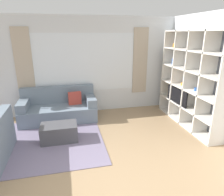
# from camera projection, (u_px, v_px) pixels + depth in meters

# --- Properties ---
(ground_plane) EXTENTS (16.00, 16.00, 0.00)m
(ground_plane) POSITION_uv_depth(u_px,v_px,m) (112.00, 190.00, 2.99)
(ground_plane) COLOR #9E7F5B
(wall_back) EXTENTS (6.44, 0.11, 2.70)m
(wall_back) POSITION_uv_depth(u_px,v_px,m) (86.00, 66.00, 5.64)
(wall_back) COLOR silver
(wall_back) RESTS_ON ground_plane
(wall_right) EXTENTS (0.07, 4.48, 2.70)m
(wall_right) POSITION_uv_depth(u_px,v_px,m) (207.00, 73.00, 4.66)
(wall_right) COLOR silver
(wall_right) RESTS_ON ground_plane
(area_rug) EXTENTS (2.81, 2.24, 0.01)m
(area_rug) POSITION_uv_depth(u_px,v_px,m) (37.00, 142.00, 4.28)
(area_rug) COLOR slate
(area_rug) RESTS_ON ground_plane
(shelving_unit) EXTENTS (0.42, 2.29, 2.32)m
(shelving_unit) POSITION_uv_depth(u_px,v_px,m) (192.00, 80.00, 4.89)
(shelving_unit) COLOR #515660
(shelving_unit) RESTS_ON ground_plane
(couch_main) EXTENTS (1.95, 0.86, 0.86)m
(couch_main) POSITION_uv_depth(u_px,v_px,m) (59.00, 109.00, 5.36)
(couch_main) COLOR slate
(couch_main) RESTS_ON ground_plane
(ottoman) EXTENTS (0.77, 0.47, 0.38)m
(ottoman) POSITION_uv_depth(u_px,v_px,m) (59.00, 132.00, 4.32)
(ottoman) COLOR #47474C
(ottoman) RESTS_ON ground_plane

